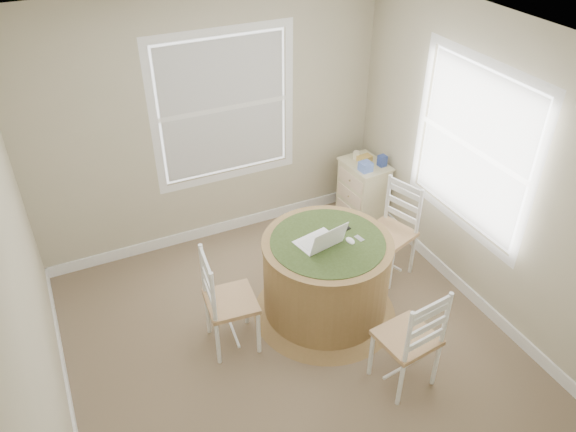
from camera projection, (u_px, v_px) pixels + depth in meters
room at (299, 204)px, 4.31m from camera, size 3.64×3.64×2.64m
round_table at (326, 275)px, 4.93m from camera, size 1.30×1.30×0.81m
chair_left at (231, 301)px, 4.61m from camera, size 0.44×0.46×0.95m
chair_near at (407, 337)px, 4.28m from camera, size 0.47×0.45×0.95m
chair_right at (389, 233)px, 5.38m from camera, size 0.51×0.53×0.95m
laptop at (320, 241)px, 4.67m from camera, size 0.41×0.37×0.24m
mouse at (350, 241)px, 4.72m from camera, size 0.08×0.11×0.04m
phone at (359, 239)px, 4.76m from camera, size 0.06×0.10×0.02m
keys at (346, 229)px, 4.87m from camera, size 0.07×0.06×0.02m
corner_chest at (363, 191)px, 6.24m from camera, size 0.44×0.56×0.70m
tissue_box at (366, 166)px, 5.89m from camera, size 0.13×0.13×0.10m
box_yellow at (365, 159)px, 6.07m from camera, size 0.16×0.11×0.06m
box_blue at (381, 161)px, 5.97m from camera, size 0.09×0.09×0.12m
cup_cream at (357, 156)px, 6.09m from camera, size 0.07×0.07×0.09m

